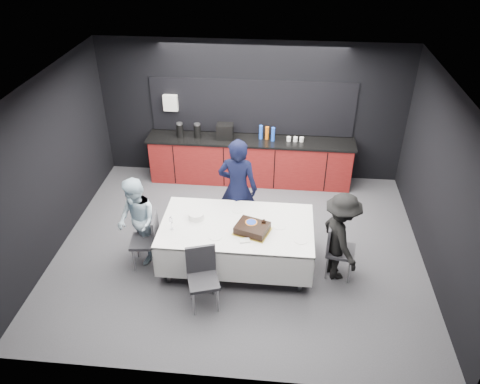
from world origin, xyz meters
name	(u,v)px	position (x,y,z in m)	size (l,w,h in m)	color
ground	(239,248)	(0.00, 0.00, 0.00)	(6.00, 6.00, 0.00)	#47474C
room_shell	(239,149)	(0.00, 0.00, 1.86)	(6.04, 5.04, 2.82)	white
kitchenette	(249,157)	(-0.02, 2.22, 0.54)	(4.10, 0.64, 2.05)	#610F0F
party_table	(237,232)	(0.00, -0.40, 0.64)	(2.32, 1.32, 0.78)	#99999E
cake_assembly	(252,228)	(0.25, -0.55, 0.84)	(0.60, 0.54, 0.16)	gold
plate_stack	(196,216)	(-0.64, -0.30, 0.83)	(0.24, 0.24, 0.10)	white
loose_plate_near	(216,236)	(-0.28, -0.72, 0.78)	(0.21, 0.21, 0.01)	white
loose_plate_right_a	(279,226)	(0.64, -0.37, 0.78)	(0.22, 0.22, 0.01)	white
loose_plate_right_b	(301,240)	(0.96, -0.69, 0.78)	(0.20, 0.20, 0.01)	white
loose_plate_far	(238,210)	(-0.03, -0.01, 0.78)	(0.19, 0.19, 0.01)	white
fork_pile	(244,241)	(0.15, -0.79, 0.79)	(0.15, 0.09, 0.02)	white
champagne_flute	(171,221)	(-0.96, -0.61, 0.94)	(0.06, 0.06, 0.22)	white
chair_left	(149,237)	(-1.36, -0.53, 0.53)	(0.46, 0.46, 0.92)	#2A2A2F
chair_right	(336,246)	(1.51, -0.45, 0.53)	(0.49, 0.49, 0.92)	#2A2A2F
chair_near	(202,273)	(-0.40, -1.25, 0.53)	(0.53, 0.53, 0.92)	#2A2A2F
person_center	(238,189)	(-0.07, 0.42, 0.91)	(0.66, 0.43, 1.81)	black
person_left	(137,222)	(-1.56, -0.42, 0.73)	(0.71, 0.56, 1.47)	silver
person_right	(340,237)	(1.55, -0.49, 0.73)	(0.94, 0.54, 1.46)	black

